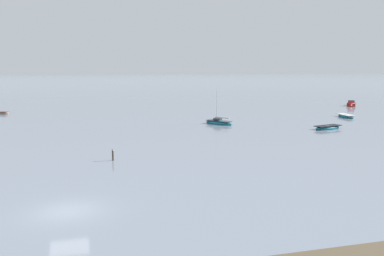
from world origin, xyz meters
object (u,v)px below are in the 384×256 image
rowboat_moored_0 (328,128)px  rowboat_moored_2 (346,116)px  mooring_post_near (113,155)px  motorboat_moored_2 (351,105)px  sailboat_moored_0 (219,123)px

rowboat_moored_0 → rowboat_moored_2: 16.16m
rowboat_moored_2 → mooring_post_near: size_ratio=3.90×
motorboat_moored_2 → sailboat_moored_0: (-39.60, -20.59, -0.06)m
rowboat_moored_0 → rowboat_moored_2: bearing=30.6°
rowboat_moored_0 → rowboat_moored_2: size_ratio=1.03×
motorboat_moored_2 → rowboat_moored_0: bearing=-3.2°
motorboat_moored_2 → mooring_post_near: 72.10m
rowboat_moored_0 → sailboat_moored_0: 16.74m
sailboat_moored_0 → mooring_post_near: size_ratio=4.60×
rowboat_moored_0 → mooring_post_near: 34.99m
rowboat_moored_0 → sailboat_moored_0: (-13.97, 9.21, 0.04)m
rowboat_moored_0 → mooring_post_near: (-32.58, -12.75, 0.34)m
rowboat_moored_2 → mooring_post_near: bearing=-54.7°
motorboat_moored_2 → sailboat_moored_0: bearing=-25.0°
rowboat_moored_0 → rowboat_moored_2: (11.28, 11.57, -0.00)m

